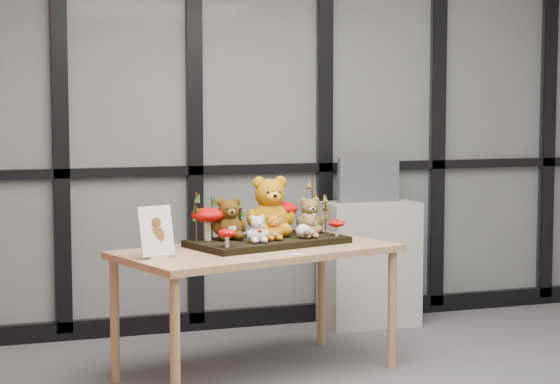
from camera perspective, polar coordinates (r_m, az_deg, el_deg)
name	(u,v)px	position (r m, az deg, el deg)	size (l,w,h in m)	color
room_shell	(441,59)	(4.39, 9.06, 7.38)	(5.00, 5.00, 5.00)	#B2AFA8
glass_partition	(261,113)	(6.67, -1.08, 4.47)	(4.90, 0.06, 2.78)	#2D383F
display_table	(257,260)	(5.53, -1.31, -3.85)	(1.65, 1.14, 0.70)	#A6825A
diorama_tray	(268,242)	(5.63, -0.69, -2.81)	(0.86, 0.43, 0.04)	black
bear_pooh_yellow	(270,203)	(5.71, -0.59, -0.62)	(0.28, 0.26, 0.37)	#B8760C
bear_brown_medium	(229,217)	(5.57, -2.90, -1.39)	(0.19, 0.17, 0.25)	#472D0B
bear_tan_back	(310,213)	(5.87, 1.67, -1.19)	(0.17, 0.16, 0.22)	olive
bear_small_yellow	(273,226)	(5.54, -0.39, -1.93)	(0.12, 0.11, 0.16)	orange
bear_white_bow	(257,227)	(5.45, -1.28, -2.01)	(0.13, 0.11, 0.16)	white
bear_beige_small	(309,224)	(5.63, 1.66, -1.83)	(0.12, 0.11, 0.15)	olive
plush_cream_hedgehog	(304,230)	(5.63, 1.35, -2.16)	(0.07, 0.06, 0.09)	white
mushroom_back_left	(208,222)	(5.55, -4.09, -1.71)	(0.18, 0.18, 0.20)	#A30705
mushroom_back_right	(281,216)	(5.79, 0.08, -1.36)	(0.19, 0.19, 0.21)	#A30705
mushroom_front_left	(227,237)	(5.29, -3.00, -2.54)	(0.10, 0.10, 0.11)	#A30705
mushroom_front_right	(337,227)	(5.73, 3.21, -1.98)	(0.09, 0.09, 0.10)	#A30705
sprig_green_far_left	(196,217)	(5.49, -4.73, -1.42)	(0.05, 0.05, 0.27)	#17320B
sprig_green_mid_left	(212,218)	(5.60, -3.86, -1.46)	(0.05, 0.05, 0.23)	#17320B
sprig_dry_far_right	(312,205)	(5.90, 1.82, -0.74)	(0.05, 0.05, 0.31)	brown
sprig_dry_mid_right	(326,214)	(5.83, 2.59, -1.23)	(0.05, 0.05, 0.23)	brown
sprig_green_centre	(239,218)	(5.70, -2.34, -1.49)	(0.05, 0.05, 0.20)	#17320B
sign_holder	(156,234)	(5.20, -6.97, -2.38)	(0.20, 0.11, 0.26)	silver
label_card	(296,254)	(5.31, 0.93, -3.50)	(0.08, 0.03, 0.00)	white
cabinet	(369,264)	(6.80, 5.03, -4.04)	(0.62, 0.36, 0.82)	#A09A8F
monitor	(369,179)	(6.75, 5.01, 0.72)	(0.43, 0.04, 0.30)	#52555A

